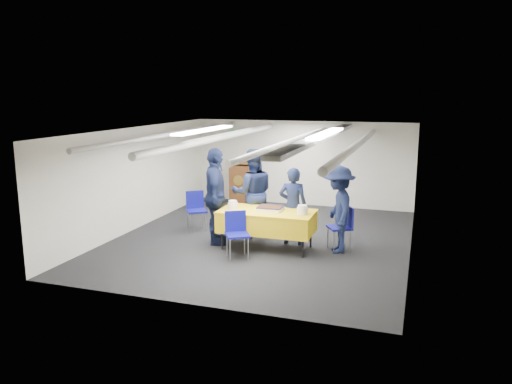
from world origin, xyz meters
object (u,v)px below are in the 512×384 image
chair_near (237,229)px  sailor_b (253,193)px  sailor_c (215,196)px  podium (241,182)px  chair_left (196,206)px  sailor_d (338,209)px  serving_table (267,221)px  sheet_cake (270,208)px  chair_right (344,223)px  sailor_a (293,206)px

chair_near → sailor_b: bearing=96.3°
chair_near → sailor_c: sailor_c is taller
podium → sailor_b: 3.21m
chair_left → sailor_d: sailor_d is taller
serving_table → sheet_cake: size_ratio=3.71×
serving_table → chair_near: bearing=-120.1°
sheet_cake → chair_right: bearing=14.8°
chair_near → sailor_b: 1.46m
chair_right → sailor_a: size_ratio=0.55×
sheet_cake → podium: 4.07m
chair_right → sailor_d: size_ratio=0.51×
sheet_cake → sailor_c: bearing=-177.2°
chair_left → sailor_a: (2.34, -0.36, 0.26)m
sheet_cake → podium: podium is taller
podium → sailor_d: sailor_d is taller
serving_table → sailor_d: sailor_d is taller
chair_near → chair_right: size_ratio=1.00×
sailor_a → sailor_d: sailor_d is taller
serving_table → sailor_b: 0.99m
sheet_cake → sailor_d: 1.32m
chair_near → sailor_d: size_ratio=0.51×
serving_table → chair_right: (1.45, 0.41, -0.03)m
podium → sailor_b: bearing=-65.5°
sailor_a → sailor_c: (-1.50, -0.48, 0.19)m
podium → sailor_d: 4.70m
sheet_cake → sailor_d: size_ratio=0.30×
serving_table → sheet_cake: sheet_cake is taller
podium → sailor_a: sailor_a is taller
chair_right → sailor_a: 1.08m
sheet_cake → sailor_a: bearing=50.6°
podium → chair_left: 2.80m
sailor_c → sailor_b: bearing=-58.6°
sheet_cake → chair_near: chair_near is taller
podium → chair_right: size_ratio=1.44×
chair_left → sailor_b: sailor_b is taller
podium → sailor_d: (3.23, -3.40, 0.24)m
chair_right → sailor_c: sailor_c is taller
sailor_a → sailor_b: 0.99m
chair_right → chair_left: size_ratio=1.00×
sheet_cake → chair_near: size_ratio=0.58×
serving_table → sailor_c: 1.17m
serving_table → sailor_d: size_ratio=1.10×
chair_right → podium: bearing=135.9°
sailor_c → chair_right: bearing=-102.5°
podium → sailor_c: 3.74m
serving_table → chair_right: size_ratio=2.16×
chair_near → sailor_d: (1.75, 0.90, 0.32)m
podium → sailor_a: 3.90m
sailor_a → sailor_d: 0.99m
podium → chair_near: podium is taller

